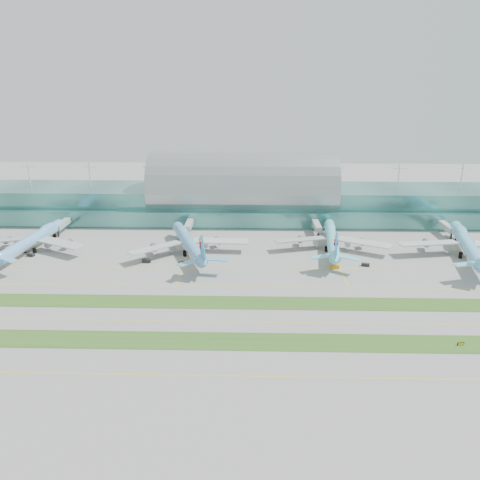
{
  "coord_description": "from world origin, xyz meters",
  "views": [
    {
      "loc": [
        5.67,
        -169.47,
        84.74
      ],
      "look_at": [
        0.0,
        55.0,
        9.0
      ],
      "focal_mm": 35.0,
      "sensor_mm": 36.0,
      "label": 1
    }
  ],
  "objects_px": {
    "airliner_b": "(188,242)",
    "airliner_d": "(467,243)",
    "airliner_c": "(332,239)",
    "terminal": "(243,196)",
    "taxiway_sign_east": "(461,344)",
    "airliner_a": "(32,239)"
  },
  "relations": [
    {
      "from": "airliner_c",
      "to": "airliner_d",
      "type": "height_order",
      "value": "airliner_d"
    },
    {
      "from": "airliner_c",
      "to": "taxiway_sign_east",
      "type": "relative_size",
      "value": 27.95
    },
    {
      "from": "taxiway_sign_east",
      "to": "airliner_a",
      "type": "bearing_deg",
      "value": 146.75
    },
    {
      "from": "airliner_c",
      "to": "airliner_b",
      "type": "bearing_deg",
      "value": -167.95
    },
    {
      "from": "airliner_c",
      "to": "taxiway_sign_east",
      "type": "height_order",
      "value": "airliner_c"
    },
    {
      "from": "airliner_a",
      "to": "airliner_c",
      "type": "relative_size",
      "value": 1.03
    },
    {
      "from": "terminal",
      "to": "airliner_c",
      "type": "relative_size",
      "value": 4.85
    },
    {
      "from": "airliner_b",
      "to": "taxiway_sign_east",
      "type": "bearing_deg",
      "value": -59.78
    },
    {
      "from": "airliner_c",
      "to": "terminal",
      "type": "bearing_deg",
      "value": 134.81
    },
    {
      "from": "airliner_d",
      "to": "taxiway_sign_east",
      "type": "relative_size",
      "value": 31.12
    },
    {
      "from": "airliner_c",
      "to": "airliner_d",
      "type": "relative_size",
      "value": 0.9
    },
    {
      "from": "airliner_b",
      "to": "airliner_c",
      "type": "height_order",
      "value": "airliner_b"
    },
    {
      "from": "airliner_b",
      "to": "airliner_a",
      "type": "bearing_deg",
      "value": 159.21
    },
    {
      "from": "terminal",
      "to": "taxiway_sign_east",
      "type": "height_order",
      "value": "terminal"
    },
    {
      "from": "airliner_b",
      "to": "taxiway_sign_east",
      "type": "xyz_separation_m",
      "value": [
        104.42,
        -88.52,
        -5.62
      ]
    },
    {
      "from": "terminal",
      "to": "airliner_b",
      "type": "distance_m",
      "value": 74.35
    },
    {
      "from": "terminal",
      "to": "airliner_d",
      "type": "height_order",
      "value": "terminal"
    },
    {
      "from": "airliner_b",
      "to": "airliner_c",
      "type": "distance_m",
      "value": 76.21
    },
    {
      "from": "airliner_b",
      "to": "airliner_c",
      "type": "relative_size",
      "value": 1.0
    },
    {
      "from": "airliner_b",
      "to": "airliner_d",
      "type": "distance_m",
      "value": 143.47
    },
    {
      "from": "taxiway_sign_east",
      "to": "airliner_c",
      "type": "bearing_deg",
      "value": 99.06
    },
    {
      "from": "airliner_b",
      "to": "terminal",
      "type": "bearing_deg",
      "value": 48.91
    }
  ]
}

